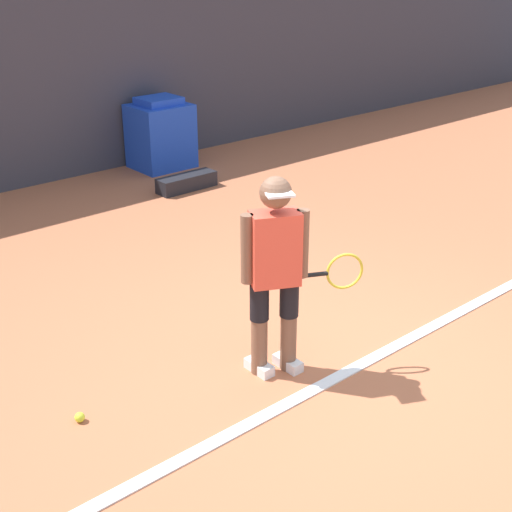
{
  "coord_description": "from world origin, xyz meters",
  "views": [
    {
      "loc": [
        -3.4,
        -2.96,
        2.92
      ],
      "look_at": [
        -0.38,
        0.56,
        0.86
      ],
      "focal_mm": 50.0,
      "sensor_mm": 36.0,
      "label": 1
    }
  ],
  "objects": [
    {
      "name": "ground_plane",
      "position": [
        0.0,
        0.0,
        0.0
      ],
      "size": [
        24.0,
        24.0,
        0.0
      ],
      "primitive_type": "plane",
      "color": "#B76642"
    },
    {
      "name": "back_wall",
      "position": [
        0.0,
        5.65,
        1.3
      ],
      "size": [
        24.0,
        0.1,
        2.6
      ],
      "color": "#383842",
      "rests_on": "ground_plane"
    },
    {
      "name": "court_baseline",
      "position": [
        0.0,
        -0.02,
        0.01
      ],
      "size": [
        21.6,
        0.1,
        0.01
      ],
      "color": "white",
      "rests_on": "ground_plane"
    },
    {
      "name": "tennis_player",
      "position": [
        -0.37,
        0.35,
        0.82
      ],
      "size": [
        0.82,
        0.48,
        1.5
      ],
      "rotation": [
        0.0,
        0.0,
        -0.46
      ],
      "color": "brown",
      "rests_on": "ground_plane"
    },
    {
      "name": "tennis_ball",
      "position": [
        -1.77,
        0.73,
        0.03
      ],
      "size": [
        0.07,
        0.07,
        0.07
      ],
      "color": "#D1E533",
      "rests_on": "ground_plane"
    },
    {
      "name": "covered_chair",
      "position": [
        1.89,
        5.22,
        0.46
      ],
      "size": [
        0.77,
        0.67,
        0.98
      ],
      "color": "blue",
      "rests_on": "ground_plane"
    },
    {
      "name": "equipment_bag",
      "position": [
        1.57,
        4.18,
        0.1
      ],
      "size": [
        0.8,
        0.25,
        0.19
      ],
      "color": "black",
      "rests_on": "ground_plane"
    }
  ]
}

